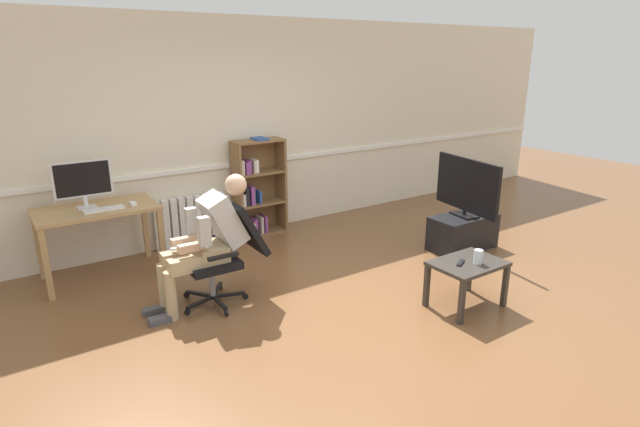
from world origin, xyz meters
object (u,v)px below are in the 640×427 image
object	(u,v)px
spare_remote	(461,263)
office_chair	(227,248)
computer_mouse	(133,204)
computer_desk	(97,218)
coffee_table	(467,269)
tv_stand	(463,232)
radiator	(190,221)
keyboard	(104,209)
imac_monitor	(83,181)
bookshelf	(256,190)
person_seated	(207,239)
drinking_glass	(478,257)
tv_screen	(467,186)

from	to	relation	value
spare_remote	office_chair	bearing A→B (deg)	23.95
computer_mouse	spare_remote	world-z (taller)	computer_mouse
computer_desk	coffee_table	world-z (taller)	computer_desk
tv_stand	coffee_table	xyz separation A→B (m)	(-1.14, -1.02, 0.17)
computer_desk	radiator	world-z (taller)	computer_desk
computer_desk	keyboard	world-z (taller)	keyboard
tv_stand	spare_remote	world-z (taller)	spare_remote
imac_monitor	bookshelf	xyz separation A→B (m)	(2.04, 0.21, -0.44)
spare_remote	keyboard	bearing A→B (deg)	18.62
keyboard	bookshelf	world-z (taller)	bookshelf
tv_stand	keyboard	bearing A→B (deg)	158.90
imac_monitor	keyboard	world-z (taller)	imac_monitor
radiator	office_chair	size ratio (longest dim) A/B	0.92
radiator	tv_stand	bearing A→B (deg)	-36.48
coffee_table	radiator	bearing A→B (deg)	116.88
coffee_table	person_seated	bearing A→B (deg)	144.71
radiator	person_seated	distance (m)	1.71
imac_monitor	office_chair	size ratio (longest dim) A/B	0.59
bookshelf	coffee_table	xyz separation A→B (m)	(0.66, -2.89, -0.22)
tv_stand	spare_remote	size ratio (longest dim) A/B	5.46
drinking_glass	keyboard	bearing A→B (deg)	135.99
coffee_table	drinking_glass	distance (m)	0.16
imac_monitor	bookshelf	size ratio (longest dim) A/B	0.45
computer_desk	office_chair	xyz separation A→B (m)	(0.87, -1.23, -0.13)
radiator	imac_monitor	bearing A→B (deg)	-165.19
computer_desk	keyboard	size ratio (longest dim) A/B	3.06
keyboard	bookshelf	distance (m)	1.97
radiator	coffee_table	bearing A→B (deg)	-63.12
keyboard	office_chair	xyz separation A→B (m)	(0.82, -1.09, -0.25)
imac_monitor	computer_mouse	distance (m)	0.53
computer_mouse	office_chair	world-z (taller)	office_chair
bookshelf	spare_remote	bearing A→B (deg)	-78.75
person_seated	computer_desk	bearing A→B (deg)	-149.99
radiator	drinking_glass	bearing A→B (deg)	-63.03
keyboard	tv_stand	bearing A→B (deg)	-21.10
office_chair	radiator	bearing A→B (deg)	172.48
radiator	bookshelf	bearing A→B (deg)	-6.58
coffee_table	computer_desk	bearing A→B (deg)	135.28
computer_mouse	bookshelf	size ratio (longest dim) A/B	0.08
keyboard	coffee_table	xyz separation A→B (m)	(2.57, -2.46, -0.39)
office_chair	imac_monitor	bearing A→B (deg)	-143.28
bookshelf	spare_remote	size ratio (longest dim) A/B	8.38
office_chair	coffee_table	size ratio (longest dim) A/B	1.46
radiator	computer_desk	bearing A→B (deg)	-160.62
keyboard	radiator	bearing A→B (deg)	26.55
person_seated	coffee_table	size ratio (longest dim) A/B	1.86
imac_monitor	spare_remote	xyz separation A→B (m)	(2.61, -2.66, -0.58)
computer_desk	computer_mouse	bearing A→B (deg)	-19.48
computer_desk	tv_screen	distance (m)	4.09
person_seated	tv_stand	distance (m)	3.13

